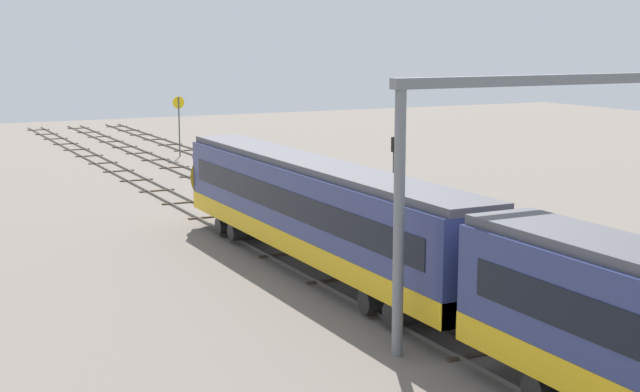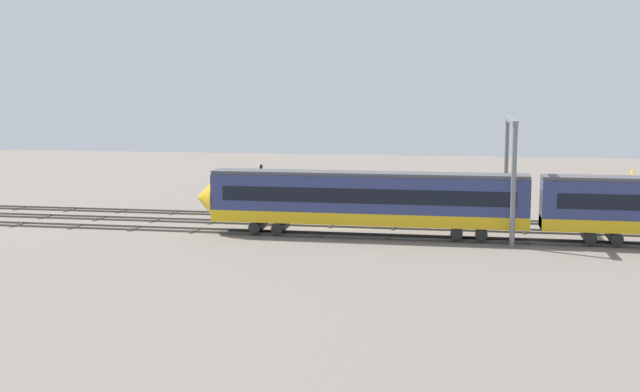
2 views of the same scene
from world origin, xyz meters
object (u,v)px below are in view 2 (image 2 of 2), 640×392
at_px(speed_sign_near_foreground, 631,189).
at_px(signal_light_trackside_approach, 261,181).
at_px(overhead_gantry, 510,150).
at_px(relay_cabinet, 444,208).

bearing_deg(speed_sign_near_foreground, signal_light_trackside_approach, -6.66).
distance_m(speed_sign_near_foreground, signal_light_trackside_approach, 31.80).
bearing_deg(overhead_gantry, relay_cabinet, -52.44).
bearing_deg(overhead_gantry, speed_sign_near_foreground, -165.17).
relative_size(overhead_gantry, speed_sign_near_foreground, 2.96).
relative_size(overhead_gantry, signal_light_trackside_approach, 3.27).
height_order(signal_light_trackside_approach, relay_cabinet, signal_light_trackside_approach).
bearing_deg(signal_light_trackside_approach, relay_cabinet, -177.87).
relative_size(speed_sign_near_foreground, relay_cabinet, 3.37).
bearing_deg(signal_light_trackside_approach, speed_sign_near_foreground, 173.34).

